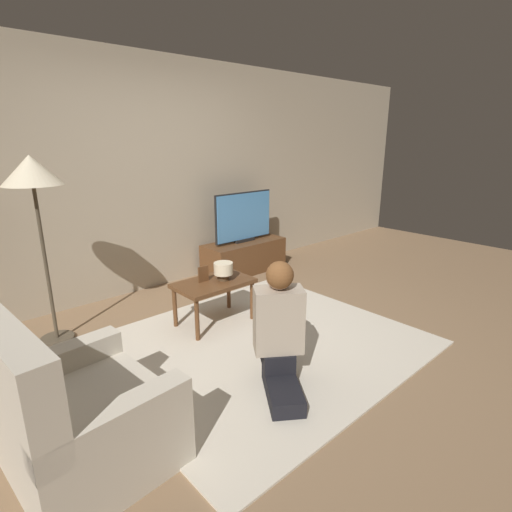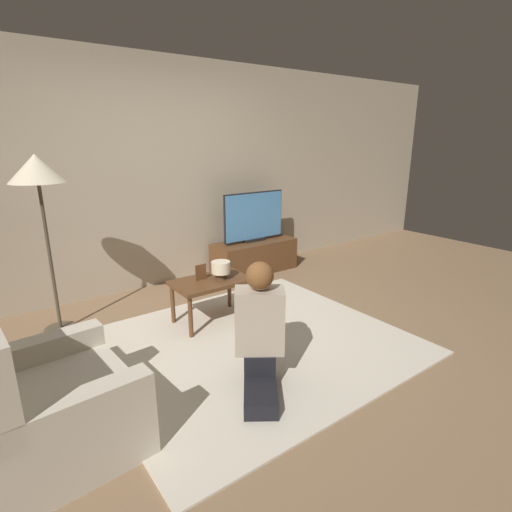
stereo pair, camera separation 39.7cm
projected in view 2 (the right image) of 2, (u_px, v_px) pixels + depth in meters
name	position (u px, v px, depth m)	size (l,w,h in m)	color
ground_plane	(253.00, 345.00, 3.45)	(10.00, 10.00, 0.00)	#896B4C
wall_back	(154.00, 176.00, 4.57)	(10.00, 0.06, 2.60)	tan
rug	(253.00, 344.00, 3.45)	(2.51, 2.23, 0.02)	beige
tv_stand	(254.00, 256.00, 5.30)	(1.12, 0.45, 0.41)	brown
tv	(254.00, 217.00, 5.15)	(0.90, 0.08, 0.64)	black
coffee_table	(211.00, 285.00, 3.78)	(0.72, 0.44, 0.43)	brown
floor_lamp	(38.00, 179.00, 3.31)	(0.45, 0.45, 1.59)	#4C4233
armchair	(50.00, 405.00, 2.23)	(0.83, 0.93, 0.90)	beige
person_kneeling	(260.00, 328.00, 2.76)	(0.69, 0.83, 0.91)	black
picture_frame	(201.00, 272.00, 3.74)	(0.11, 0.01, 0.15)	brown
table_lamp	(221.00, 268.00, 3.76)	(0.18, 0.18, 0.17)	#4C3823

